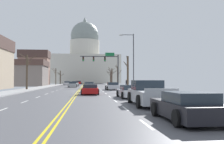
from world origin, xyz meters
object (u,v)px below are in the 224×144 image
sedan_near_00 (89,85)px  sedan_oncoming_03 (78,83)px  pickup_truck_near_05 (149,94)px  pedestrian_00 (126,83)px  sedan_near_06 (187,107)px  sedan_oncoming_02 (67,83)px  signal_gantry (105,62)px  sedan_near_04 (130,92)px  sedan_oncoming_00 (73,85)px  sedan_near_03 (90,89)px  street_lamp_right (132,57)px  sedan_oncoming_01 (75,84)px  sedan_near_02 (90,88)px  sedan_near_01 (112,86)px

sedan_near_00 → sedan_oncoming_03: sedan_oncoming_03 is taller
pickup_truck_near_05 → pedestrian_00: (3.49, 31.94, 0.29)m
sedan_near_06 → sedan_oncoming_02: bearing=98.5°
signal_gantry → sedan_near_04: size_ratio=1.73×
pickup_truck_near_05 → sedan_oncoming_00: size_ratio=1.36×
sedan_near_03 → signal_gantry: bearing=81.7°
sedan_near_04 → sedan_near_06: sedan_near_06 is taller
sedan_oncoming_02 → pickup_truck_near_05: bearing=-80.6°
sedan_near_00 → sedan_near_06: sedan_near_00 is taller
sedan_oncoming_00 → sedan_oncoming_03: 35.49m
sedan_near_00 → sedan_near_06: 37.91m
sedan_near_04 → street_lamp_right: bearing=79.2°
sedan_oncoming_01 → pedestrian_00: size_ratio=2.69×
sedan_oncoming_00 → sedan_near_06: bearing=-81.0°
sedan_near_02 → sedan_oncoming_02: bearing=98.5°
sedan_near_00 → sedan_oncoming_00: sedan_near_00 is taller
sedan_near_00 → pickup_truck_near_05: pickup_truck_near_05 is taller
sedan_oncoming_01 → pedestrian_00: (10.77, -16.71, 0.41)m
signal_gantry → sedan_near_00: size_ratio=1.77×
pickup_truck_near_05 → sedan_near_02: bearing=101.6°
sedan_near_04 → sedan_oncoming_00: sedan_oncoming_00 is taller
sedan_near_04 → sedan_near_06: (0.09, -13.18, 0.02)m
sedan_oncoming_03 → pedestrian_00: (10.85, -43.49, 0.43)m
sedan_near_03 → sedan_oncoming_02: 50.37m
pickup_truck_near_05 → sedan_oncoming_03: size_ratio=1.24×
sedan_near_04 → sedan_oncoming_03: size_ratio=0.97×
pickup_truck_near_05 → sedan_oncoming_01: 49.19m
sedan_near_00 → sedan_near_06: bearing=-84.3°
sedan_near_00 → sedan_oncoming_03: size_ratio=0.95×
sedan_near_04 → pedestrian_00: (3.61, 25.21, 0.47)m
sedan_near_02 → sedan_near_03: 5.90m
pickup_truck_near_05 → sedan_oncoming_01: size_ratio=1.35×
street_lamp_right → sedan_oncoming_02: 44.07m
sedan_near_04 → sedan_oncoming_01: sedan_oncoming_01 is taller
street_lamp_right → pickup_truck_near_05: (-2.53, -20.68, -4.36)m
sedan_near_02 → sedan_near_04: sedan_near_04 is taller
street_lamp_right → sedan_near_00: 13.13m
sedan_oncoming_00 → sedan_near_03: bearing=-82.5°
sedan_oncoming_03 → sedan_oncoming_02: bearing=-103.3°
signal_gantry → sedan_near_02: (-3.21, -16.30, -4.73)m
sedan_near_01 → sedan_near_06: size_ratio=0.99×
sedan_near_00 → sedan_near_06: (3.75, -37.72, -0.02)m
sedan_near_03 → sedan_near_00: bearing=90.0°
street_lamp_right → sedan_oncoming_02: size_ratio=1.94×
sedan_near_00 → sedan_near_01: bearing=-60.1°
sedan_near_01 → sedan_oncoming_00: (-7.36, 15.21, 0.00)m
pickup_truck_near_05 → sedan_oncoming_00: (-7.39, 39.94, -0.14)m
pickup_truck_near_05 → sedan_oncoming_02: 63.43m
sedan_oncoming_02 → pedestrian_00: bearing=-65.6°
pedestrian_00 → sedan_near_03: bearing=-110.7°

